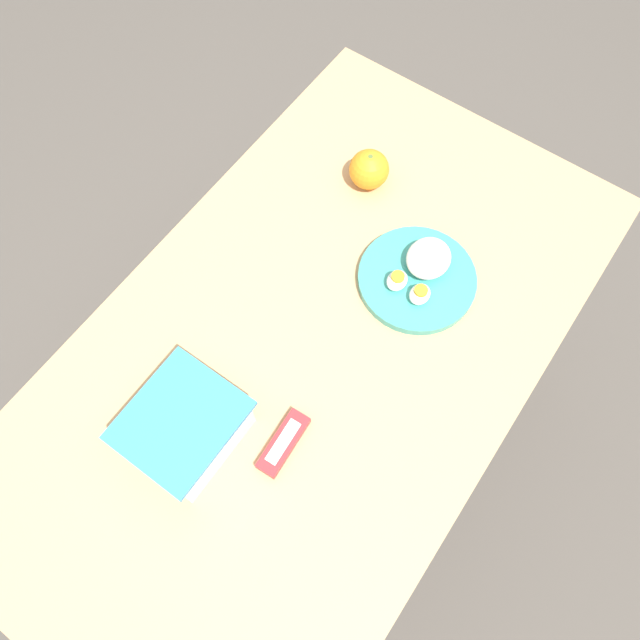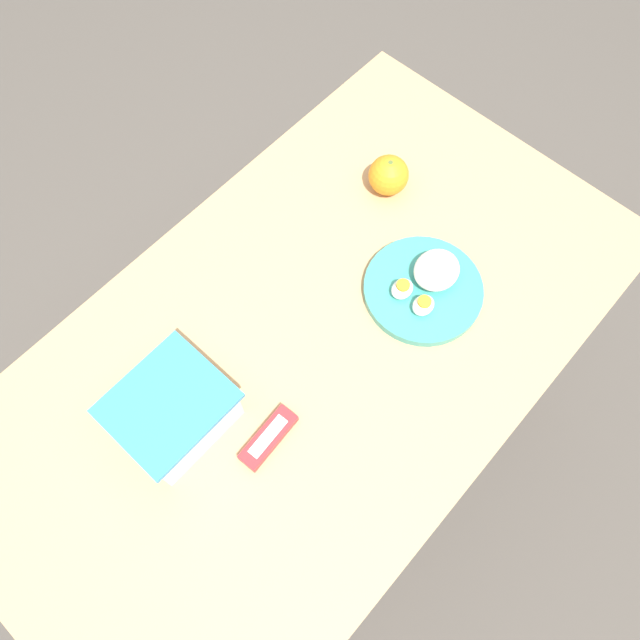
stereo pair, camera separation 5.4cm
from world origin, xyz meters
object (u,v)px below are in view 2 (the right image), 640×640
object	(u,v)px
candy_bar	(268,438)
rice_plate	(426,285)
food_container	(174,413)
orange_fruit	(389,175)

from	to	relation	value
candy_bar	rice_plate	bearing A→B (deg)	-2.65
food_container	candy_bar	bearing A→B (deg)	-59.92
orange_fruit	rice_plate	distance (m)	0.24
food_container	candy_bar	world-z (taller)	food_container
food_container	candy_bar	xyz separation A→B (m)	(0.08, -0.13, -0.03)
food_container	rice_plate	xyz separation A→B (m)	(0.47, -0.15, -0.03)
rice_plate	candy_bar	size ratio (longest dim) A/B	1.89
candy_bar	orange_fruit	bearing A→B (deg)	19.04
food_container	rice_plate	world-z (taller)	food_container
orange_fruit	rice_plate	bearing A→B (deg)	-123.27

